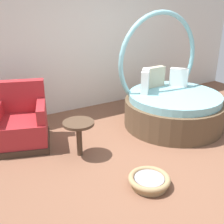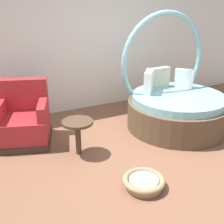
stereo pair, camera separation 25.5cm
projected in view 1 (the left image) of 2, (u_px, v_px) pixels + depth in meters
The scene contains 6 objects.
ground_plane at pixel (154, 161), 3.89m from camera, with size 8.00×8.00×0.02m, color brown.
back_wall at pixel (78, 40), 5.31m from camera, with size 8.00×0.12×2.74m, color silver.
round_daybed at pixel (171, 103), 4.89m from camera, with size 1.71×1.71×1.93m.
red_armchair at pixel (21, 124), 4.23m from camera, with size 1.01×1.01×0.94m.
pet_basket at pixel (149, 181), 3.34m from camera, with size 0.51×0.51×0.13m.
side_table at pixel (79, 128), 3.87m from camera, with size 0.44×0.44×0.52m.
Camera 1 is at (-2.20, -2.58, 2.10)m, focal length 44.66 mm.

